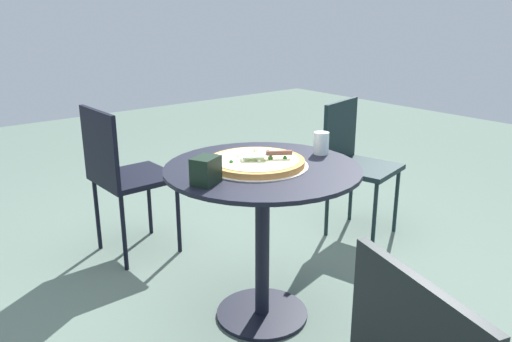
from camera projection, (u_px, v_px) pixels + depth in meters
name	position (u px, v px, depth m)	size (l,w,h in m)	color
ground_plane	(262.00, 315.00, 2.40)	(10.00, 10.00, 0.00)	#55685C
patio_table	(262.00, 207.00, 2.23)	(0.84, 0.84, 0.72)	black
pizza_on_tray	(256.00, 162.00, 2.19)	(0.45, 0.45, 0.05)	beige
pizza_server	(267.00, 154.00, 2.17)	(0.16, 0.20, 0.02)	silver
drinking_cup	(321.00, 143.00, 2.36)	(0.07, 0.07, 0.10)	silver
napkin_dispenser	(206.00, 171.00, 1.95)	(0.11, 0.08, 0.11)	black
patio_chair_far	(354.00, 157.00, 3.16)	(0.45, 0.45, 0.83)	black
patio_chair_corner	(122.00, 170.00, 2.84)	(0.41, 0.41, 0.86)	black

